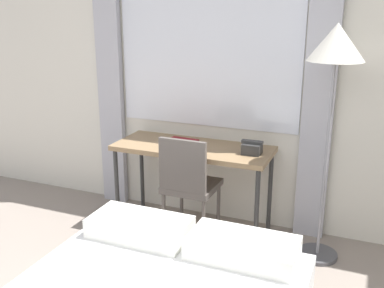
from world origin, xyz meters
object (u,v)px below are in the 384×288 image
object	(u,v)px
standing_lamp	(335,61)
telephone	(252,148)
desk_chair	(189,182)
book	(182,142)
desk	(193,153)

from	to	relation	value
standing_lamp	telephone	size ratio (longest dim) A/B	10.51
desk_chair	book	world-z (taller)	desk_chair
desk	telephone	distance (m)	0.51
desk	standing_lamp	xyz separation A→B (m)	(1.06, -0.06, 0.81)
standing_lamp	book	bearing A→B (deg)	175.15
desk	book	xyz separation A→B (m)	(-0.12, 0.04, 0.08)
desk	book	distance (m)	0.15
standing_lamp	book	distance (m)	1.40
desk_chair	standing_lamp	size ratio (longest dim) A/B	0.52
desk	desk_chair	bearing A→B (deg)	-76.01
desk	book	world-z (taller)	book
desk	standing_lamp	world-z (taller)	standing_lamp
telephone	book	distance (m)	0.62
desk_chair	telephone	xyz separation A→B (m)	(0.44, 0.23, 0.27)
telephone	book	world-z (taller)	telephone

